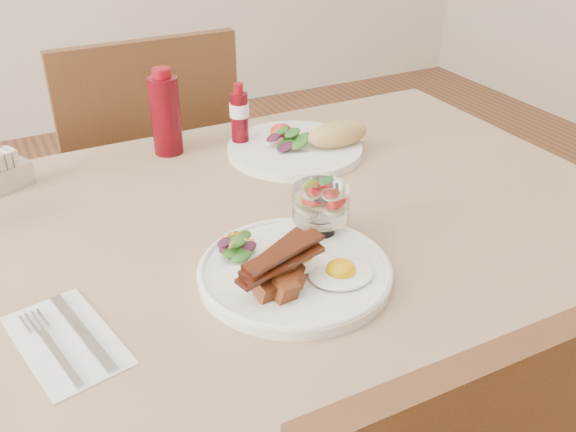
% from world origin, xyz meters
% --- Properties ---
extents(table, '(1.33, 0.88, 0.75)m').
position_xyz_m(table, '(0.00, 0.00, 0.66)').
color(table, brown).
rests_on(table, ground).
extents(chair_far, '(0.42, 0.42, 0.93)m').
position_xyz_m(chair_far, '(0.00, 0.66, 0.52)').
color(chair_far, brown).
rests_on(chair_far, ground).
extents(main_plate, '(0.28, 0.28, 0.02)m').
position_xyz_m(main_plate, '(0.00, -0.16, 0.76)').
color(main_plate, white).
rests_on(main_plate, table).
extents(fried_eggs, '(0.15, 0.18, 0.03)m').
position_xyz_m(fried_eggs, '(0.03, -0.17, 0.78)').
color(fried_eggs, white).
rests_on(fried_eggs, main_plate).
extents(bacon_potato_pile, '(0.14, 0.09, 0.06)m').
position_xyz_m(bacon_potato_pile, '(-0.04, -0.19, 0.80)').
color(bacon_potato_pile, brown).
rests_on(bacon_potato_pile, main_plate).
extents(side_salad, '(0.07, 0.07, 0.03)m').
position_xyz_m(side_salad, '(-0.06, -0.09, 0.78)').
color(side_salad, '#1C4D14').
rests_on(side_salad, main_plate).
extents(fruit_cup, '(0.09, 0.09, 0.09)m').
position_xyz_m(fruit_cup, '(0.08, -0.09, 0.82)').
color(fruit_cup, white).
rests_on(fruit_cup, main_plate).
extents(second_plate, '(0.28, 0.27, 0.07)m').
position_xyz_m(second_plate, '(0.22, 0.22, 0.77)').
color(second_plate, white).
rests_on(second_plate, table).
extents(ketchup_bottle, '(0.08, 0.08, 0.17)m').
position_xyz_m(ketchup_bottle, '(-0.02, 0.35, 0.83)').
color(ketchup_bottle, '#4E040C').
rests_on(ketchup_bottle, table).
extents(hot_sauce_bottle, '(0.05, 0.05, 0.14)m').
position_xyz_m(hot_sauce_bottle, '(0.11, 0.30, 0.82)').
color(hot_sauce_bottle, '#4E040C').
rests_on(hot_sauce_bottle, table).
extents(sugar_caddy, '(0.09, 0.07, 0.07)m').
position_xyz_m(sugar_caddy, '(-0.33, 0.33, 0.78)').
color(sugar_caddy, '#B8B8BD').
rests_on(sugar_caddy, table).
extents(napkin_cutlery, '(0.14, 0.21, 0.01)m').
position_xyz_m(napkin_cutlery, '(-0.32, -0.15, 0.75)').
color(napkin_cutlery, white).
rests_on(napkin_cutlery, table).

